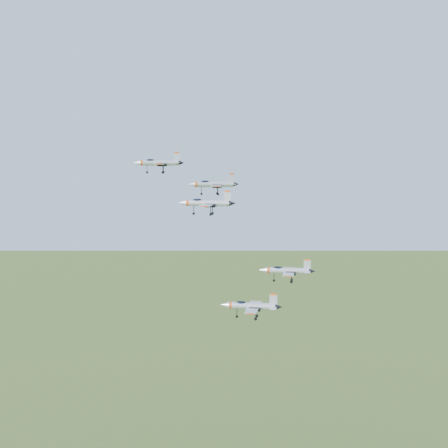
{
  "coord_description": "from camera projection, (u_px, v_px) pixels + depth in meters",
  "views": [
    {
      "loc": [
        10.39,
        -129.73,
        155.56
      ],
      "look_at": [
        0.06,
        -1.77,
        140.96
      ],
      "focal_mm": 50.0,
      "sensor_mm": 36.0,
      "label": 1
    }
  ],
  "objects": [
    {
      "name": "jet_right_high",
      "position": [
        206.0,
        203.0,
        112.84
      ],
      "size": [
        10.71,
        8.86,
        2.86
      ],
      "rotation": [
        0.0,
        0.0,
        -0.07
      ],
      "color": "#B7BCC5"
    },
    {
      "name": "jet_right_low",
      "position": [
        250.0,
        306.0,
        120.67
      ],
      "size": [
        12.24,
        10.15,
        3.27
      ],
      "rotation": [
        0.0,
        0.0,
        -0.08
      ],
      "color": "#B7BCC5"
    },
    {
      "name": "jet_lead",
      "position": [
        158.0,
        163.0,
        141.23
      ],
      "size": [
        11.73,
        9.75,
        3.13
      ],
      "rotation": [
        0.0,
        0.0,
        0.11
      ],
      "color": "#B7BCC5"
    },
    {
      "name": "jet_left_low",
      "position": [
        286.0,
        270.0,
        138.1
      ],
      "size": [
        12.59,
        10.4,
        3.37
      ],
      "rotation": [
        0.0,
        0.0,
        -0.06
      ],
      "color": "#B7BCC5"
    },
    {
      "name": "jet_left_high",
      "position": [
        213.0,
        184.0,
        133.27
      ],
      "size": [
        11.18,
        9.38,
        3.0
      ],
      "rotation": [
        0.0,
        0.0,
        0.18
      ],
      "color": "#B7BCC5"
    }
  ]
}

